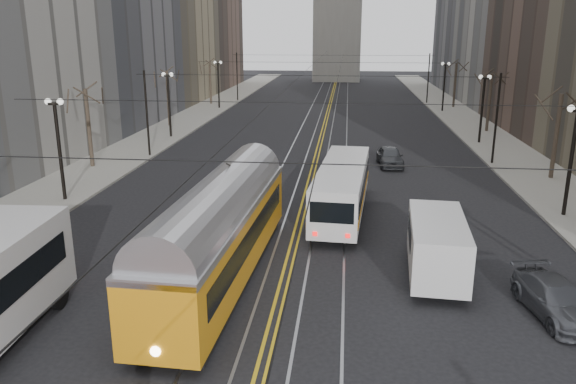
% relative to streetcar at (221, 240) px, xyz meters
% --- Properties ---
extents(sidewalk_left, '(5.00, 140.00, 0.15)m').
position_rel_streetcar_xyz_m(sidewalk_left, '(-12.50, 36.26, -1.53)').
color(sidewalk_left, gray).
rests_on(sidewalk_left, ground).
extents(sidewalk_right, '(5.00, 140.00, 0.15)m').
position_rel_streetcar_xyz_m(sidewalk_right, '(17.50, 36.26, -1.53)').
color(sidewalk_right, gray).
rests_on(sidewalk_right, ground).
extents(streetcar_rails, '(4.80, 130.00, 0.02)m').
position_rel_streetcar_xyz_m(streetcar_rails, '(2.50, 36.26, -1.60)').
color(streetcar_rails, gray).
rests_on(streetcar_rails, ground).
extents(centre_lines, '(0.42, 130.00, 0.01)m').
position_rel_streetcar_xyz_m(centre_lines, '(2.50, 36.26, -1.60)').
color(centre_lines, gold).
rests_on(centre_lines, ground).
extents(lamp_posts, '(27.60, 57.20, 5.60)m').
position_rel_streetcar_xyz_m(lamp_posts, '(2.50, 20.01, 1.19)').
color(lamp_posts, black).
rests_on(lamp_posts, ground).
extents(street_trees, '(31.68, 53.28, 5.60)m').
position_rel_streetcar_xyz_m(street_trees, '(2.50, 26.51, 1.19)').
color(street_trees, '#382D23').
rests_on(street_trees, ground).
extents(trolley_wires, '(25.96, 120.00, 6.60)m').
position_rel_streetcar_xyz_m(trolley_wires, '(2.50, 26.10, 2.17)').
color(trolley_wires, black).
rests_on(trolley_wires, ground).
extents(streetcar, '(3.21, 13.74, 3.21)m').
position_rel_streetcar_xyz_m(streetcar, '(0.00, 0.00, 0.00)').
color(streetcar, orange).
rests_on(streetcar, ground).
extents(rear_bus, '(3.04, 10.52, 2.71)m').
position_rel_streetcar_xyz_m(rear_bus, '(4.61, 8.37, -0.25)').
color(rear_bus, silver).
rests_on(rear_bus, ground).
extents(cargo_van, '(2.47, 5.53, 2.39)m').
position_rel_streetcar_xyz_m(cargo_van, '(8.39, 0.95, -0.41)').
color(cargo_van, silver).
rests_on(cargo_van, ground).
extents(sedan_grey, '(1.91, 4.19, 1.39)m').
position_rel_streetcar_xyz_m(sedan_grey, '(7.93, 20.16, -0.91)').
color(sedan_grey, '#383A3E').
rests_on(sedan_grey, ground).
extents(sedan_parked, '(2.34, 4.41, 1.22)m').
position_rel_streetcar_xyz_m(sedan_parked, '(12.00, -1.79, -1.00)').
color(sedan_parked, '#46484E').
rests_on(sedan_parked, ground).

